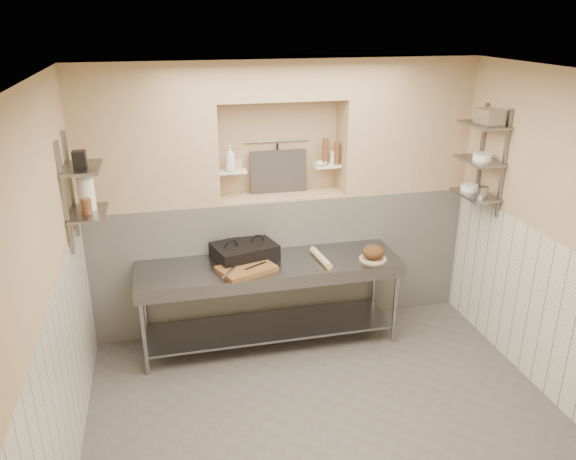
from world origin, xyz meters
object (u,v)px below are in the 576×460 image
object	(u,v)px
rolling_pin	(321,258)
bread_loaf	(373,252)
jug_left	(87,194)
prep_table	(270,287)
cutting_board	(246,269)
mixing_bowl	(269,252)
bottle_soap	(230,158)
bowl_alcove	(321,164)
panini_press	(244,252)

from	to	relation	value
rolling_pin	bread_loaf	xyz separation A→B (m)	(0.52, -0.09, 0.05)
bread_loaf	jug_left	size ratio (longest dim) A/B	0.80
rolling_pin	jug_left	world-z (taller)	jug_left
prep_table	jug_left	bearing A→B (deg)	-177.43
cutting_board	jug_left	world-z (taller)	jug_left
mixing_bowl	cutting_board	bearing A→B (deg)	-130.08
bottle_soap	bowl_alcove	world-z (taller)	bottle_soap
prep_table	bowl_alcove	bearing A→B (deg)	38.90
bread_loaf	bottle_soap	distance (m)	1.70
bowl_alcove	jug_left	xyz separation A→B (m)	(-2.26, -0.61, 0.02)
cutting_board	bread_loaf	bearing A→B (deg)	-1.14
panini_press	bottle_soap	size ratio (longest dim) A/B	2.58
bottle_soap	bowl_alcove	xyz separation A→B (m)	(0.94, 0.01, -0.11)
mixing_bowl	rolling_pin	bearing A→B (deg)	-30.58
prep_table	bottle_soap	world-z (taller)	bottle_soap
jug_left	bowl_alcove	bearing A→B (deg)	15.01
rolling_pin	bottle_soap	bearing A→B (deg)	143.84
bowl_alcove	jug_left	distance (m)	2.34
bread_loaf	bottle_soap	world-z (taller)	bottle_soap
rolling_pin	bread_loaf	distance (m)	0.53
panini_press	cutting_board	size ratio (longest dim) A/B	1.34
mixing_bowl	bread_loaf	size ratio (longest dim) A/B	0.97
bread_loaf	cutting_board	bearing A→B (deg)	178.86
panini_press	prep_table	bearing A→B (deg)	-52.46
bottle_soap	jug_left	size ratio (longest dim) A/B	0.96
cutting_board	rolling_pin	world-z (taller)	rolling_pin
rolling_pin	jug_left	xyz separation A→B (m)	(-2.11, -0.02, 0.82)
mixing_bowl	bread_loaf	xyz separation A→B (m)	(0.99, -0.37, 0.06)
prep_table	rolling_pin	bearing A→B (deg)	-5.78
cutting_board	rolling_pin	size ratio (longest dim) A/B	1.15
mixing_bowl	bottle_soap	xyz separation A→B (m)	(-0.32, 0.30, 0.92)
rolling_pin	prep_table	bearing A→B (deg)	174.22
mixing_bowl	bottle_soap	distance (m)	1.02
cutting_board	jug_left	distance (m)	1.59
panini_press	jug_left	world-z (taller)	jug_left
panini_press	bread_loaf	distance (m)	1.28
mixing_bowl	prep_table	bearing A→B (deg)	-99.71
panini_press	rolling_pin	distance (m)	0.76
cutting_board	mixing_bowl	world-z (taller)	mixing_bowl
bowl_alcove	bread_loaf	bearing A→B (deg)	-61.88
panini_press	mixing_bowl	size ratio (longest dim) A/B	3.16
bowl_alcove	jug_left	size ratio (longest dim) A/B	0.45
rolling_pin	mixing_bowl	bearing A→B (deg)	149.42
bottle_soap	jug_left	world-z (taller)	bottle_soap
prep_table	bowl_alcove	distance (m)	1.38
cutting_board	bowl_alcove	distance (m)	1.38
prep_table	bowl_alcove	world-z (taller)	bowl_alcove
bottle_soap	bowl_alcove	size ratio (longest dim) A/B	2.14
cutting_board	panini_press	bearing A→B (deg)	84.50
cutting_board	bottle_soap	xyz separation A→B (m)	(-0.03, 0.64, 0.92)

